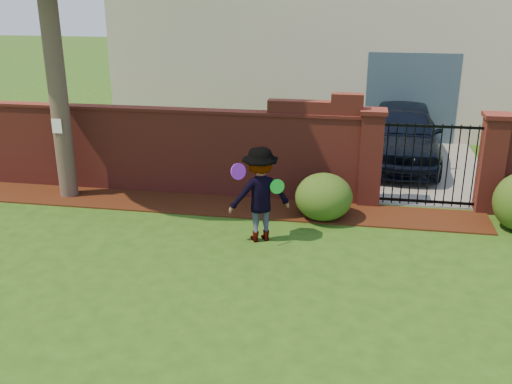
% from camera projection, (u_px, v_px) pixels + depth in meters
% --- Properties ---
extents(ground, '(80.00, 80.00, 0.01)m').
position_uv_depth(ground, '(195.00, 294.00, 8.07)').
color(ground, '#274B12').
rests_on(ground, ground).
extents(mulch_bed, '(11.10, 1.08, 0.03)m').
position_uv_depth(mulch_bed, '(194.00, 204.00, 11.32)').
color(mulch_bed, black).
rests_on(mulch_bed, ground).
extents(brick_wall, '(8.70, 0.31, 2.16)m').
position_uv_depth(brick_wall, '(151.00, 148.00, 11.80)').
color(brick_wall, maroon).
rests_on(brick_wall, ground).
extents(pillar_left, '(0.50, 0.50, 1.88)m').
position_uv_depth(pillar_left, '(371.00, 157.00, 11.07)').
color(pillar_left, maroon).
rests_on(pillar_left, ground).
extents(pillar_right, '(0.50, 0.50, 1.88)m').
position_uv_depth(pillar_right, '(491.00, 163.00, 10.71)').
color(pillar_right, maroon).
rests_on(pillar_right, ground).
extents(iron_gate, '(1.78, 0.03, 1.60)m').
position_uv_depth(iron_gate, '(430.00, 165.00, 10.92)').
color(iron_gate, black).
rests_on(iron_gate, ground).
extents(driveway, '(3.20, 8.00, 0.01)m').
position_uv_depth(driveway, '(410.00, 152.00, 14.91)').
color(driveway, slate).
rests_on(driveway, ground).
extents(house, '(12.40, 6.40, 6.30)m').
position_uv_depth(house, '(327.00, 16.00, 17.96)').
color(house, beige).
rests_on(house, ground).
extents(car, '(1.90, 4.32, 1.45)m').
position_uv_depth(car, '(402.00, 136.00, 13.56)').
color(car, black).
rests_on(car, ground).
extents(paper_notice, '(0.20, 0.01, 0.28)m').
position_uv_depth(paper_notice, '(57.00, 126.00, 11.13)').
color(paper_notice, white).
rests_on(paper_notice, tree).
extents(shrub_left, '(1.05, 1.05, 0.86)m').
position_uv_depth(shrub_left, '(324.00, 197.00, 10.51)').
color(shrub_left, '#224715').
rests_on(shrub_left, ground).
extents(man, '(1.19, 0.97, 1.61)m').
position_uv_depth(man, '(260.00, 195.00, 9.50)').
color(man, gray).
rests_on(man, ground).
extents(frisbee_purple, '(0.24, 0.24, 0.26)m').
position_uv_depth(frisbee_purple, '(238.00, 171.00, 9.01)').
color(frisbee_purple, purple).
rests_on(frisbee_purple, man).
extents(frisbee_green, '(0.24, 0.15, 0.24)m').
position_uv_depth(frisbee_green, '(277.00, 186.00, 9.37)').
color(frisbee_green, green).
rests_on(frisbee_green, man).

